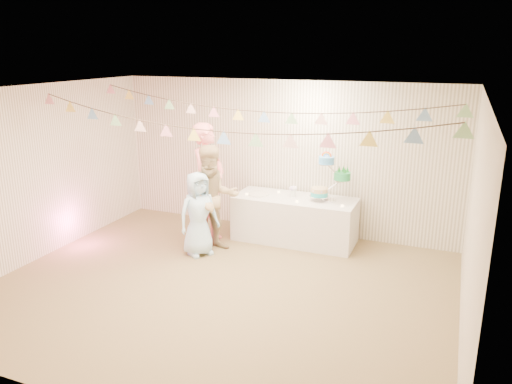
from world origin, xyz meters
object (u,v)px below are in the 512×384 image
at_px(person_adult_b, 213,199).
at_px(cake_stand, 330,178).
at_px(person_adult_a, 208,183).
at_px(person_child, 198,214).
at_px(table, 295,219).

bearing_deg(person_adult_b, cake_stand, -11.69).
xyz_separation_m(person_adult_a, person_child, (0.11, -0.56, -0.33)).
xyz_separation_m(cake_stand, person_adult_a, (-1.86, -0.59, -0.13)).
bearing_deg(table, person_adult_a, -157.69).
bearing_deg(person_adult_a, person_adult_b, -139.55).
distance_m(cake_stand, person_adult_a, 1.95).
xyz_separation_m(table, person_adult_a, (-1.31, -0.54, 0.62)).
xyz_separation_m(table, person_adult_b, (-1.06, -0.86, 0.47)).
bearing_deg(person_adult_b, person_adult_a, 86.24).
height_order(table, person_adult_a, person_adult_a).
bearing_deg(cake_stand, person_adult_a, -162.47).
height_order(table, person_adult_b, person_adult_b).
relative_size(cake_stand, person_adult_b, 0.44).
distance_m(cake_stand, person_adult_b, 1.87).
xyz_separation_m(table, person_child, (-1.20, -1.10, 0.29)).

